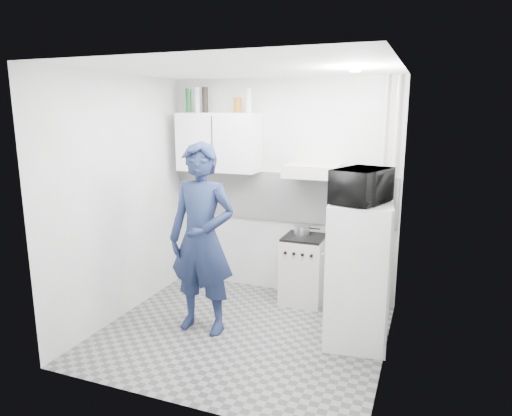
% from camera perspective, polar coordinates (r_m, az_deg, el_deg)
% --- Properties ---
extents(floor, '(2.80, 2.80, 0.00)m').
position_cam_1_polar(floor, '(4.84, -1.75, -15.32)').
color(floor, slate).
rests_on(floor, ground).
extents(ceiling, '(2.80, 2.80, 0.00)m').
position_cam_1_polar(ceiling, '(4.31, -1.98, 17.05)').
color(ceiling, white).
rests_on(ceiling, wall_back).
extents(wall_back, '(2.80, 0.00, 2.80)m').
position_cam_1_polar(wall_back, '(5.55, 3.20, 2.45)').
color(wall_back, silver).
rests_on(wall_back, floor).
extents(wall_left, '(0.00, 2.60, 2.60)m').
position_cam_1_polar(wall_left, '(5.10, -16.50, 1.11)').
color(wall_left, silver).
rests_on(wall_left, floor).
extents(wall_right, '(0.00, 2.60, 2.60)m').
position_cam_1_polar(wall_right, '(4.07, 16.62, -1.59)').
color(wall_right, silver).
rests_on(wall_right, floor).
extents(person, '(0.71, 0.47, 1.93)m').
position_cam_1_polar(person, '(4.60, -6.78, -3.89)').
color(person, '#192342').
rests_on(person, floor).
extents(stove, '(0.48, 0.48, 0.77)m').
position_cam_1_polar(stove, '(5.44, 5.97, -7.73)').
color(stove, beige).
rests_on(stove, floor).
extents(fridge, '(0.65, 0.65, 1.39)m').
position_cam_1_polar(fridge, '(4.49, 12.56, -8.12)').
color(fridge, white).
rests_on(fridge, floor).
extents(stove_top, '(0.46, 0.46, 0.03)m').
position_cam_1_polar(stove_top, '(5.32, 6.06, -3.67)').
color(stove_top, black).
rests_on(stove_top, stove).
extents(saucepan, '(0.18, 0.18, 0.10)m').
position_cam_1_polar(saucepan, '(5.38, 5.75, -2.76)').
color(saucepan, silver).
rests_on(saucepan, stove_top).
extents(microwave, '(0.66, 0.54, 0.32)m').
position_cam_1_polar(microwave, '(4.28, 13.08, 2.71)').
color(microwave, black).
rests_on(microwave, fridge).
extents(bottle_a, '(0.07, 0.07, 0.29)m').
position_cam_1_polar(bottle_a, '(5.77, -8.44, 13.14)').
color(bottle_a, '#144C1E').
rests_on(bottle_a, upper_cabinet).
extents(bottle_b, '(0.08, 0.08, 0.30)m').
position_cam_1_polar(bottle_b, '(5.71, -7.34, 13.23)').
color(bottle_b, '#B2B7BC').
rests_on(bottle_b, upper_cabinet).
extents(bottle_c, '(0.07, 0.07, 0.30)m').
position_cam_1_polar(bottle_c, '(5.66, -6.38, 13.27)').
color(bottle_c, black).
rests_on(bottle_c, upper_cabinet).
extents(canister_b, '(0.09, 0.09, 0.18)m').
position_cam_1_polar(canister_b, '(5.48, -2.31, 12.73)').
color(canister_b, brown).
rests_on(canister_b, upper_cabinet).
extents(bottle_e, '(0.07, 0.07, 0.27)m').
position_cam_1_polar(bottle_e, '(5.43, -0.91, 13.26)').
color(bottle_e, '#B2B7BC').
rests_on(bottle_e, upper_cabinet).
extents(upper_cabinet, '(1.00, 0.35, 0.70)m').
position_cam_1_polar(upper_cabinet, '(5.60, -4.69, 8.19)').
color(upper_cabinet, white).
rests_on(upper_cabinet, wall_back).
extents(range_hood, '(0.60, 0.50, 0.14)m').
position_cam_1_polar(range_hood, '(5.15, 7.15, 4.66)').
color(range_hood, beige).
rests_on(range_hood, wall_back).
extents(backsplash, '(2.74, 0.03, 0.60)m').
position_cam_1_polar(backsplash, '(5.55, 3.14, 1.41)').
color(backsplash, white).
rests_on(backsplash, wall_back).
extents(pipe_a, '(0.05, 0.05, 2.60)m').
position_cam_1_polar(pipe_a, '(5.22, 16.62, 1.35)').
color(pipe_a, beige).
rests_on(pipe_a, floor).
extents(pipe_b, '(0.04, 0.04, 2.60)m').
position_cam_1_polar(pipe_b, '(5.23, 15.31, 1.45)').
color(pipe_b, beige).
rests_on(pipe_b, floor).
extents(ceiling_spot_fixture, '(0.10, 0.10, 0.02)m').
position_cam_1_polar(ceiling_spot_fixture, '(4.22, 12.30, 16.49)').
color(ceiling_spot_fixture, white).
rests_on(ceiling_spot_fixture, ceiling).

